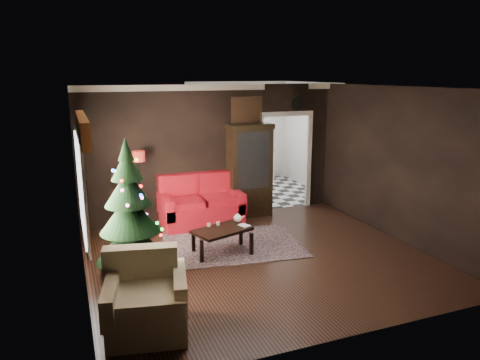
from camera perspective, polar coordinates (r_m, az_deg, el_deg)
name	(u,v)px	position (r m, az deg, el deg)	size (l,w,h in m)	color
floor	(259,258)	(7.67, 2.47, -9.85)	(5.50, 5.50, 0.00)	black
ceiling	(261,88)	(7.05, 2.70, 11.55)	(5.50, 5.50, 0.00)	white
wall_back	(213,152)	(9.53, -3.49, 3.53)	(5.50, 5.50, 0.00)	black
wall_front	(352,224)	(5.13, 13.93, -5.45)	(5.50, 5.50, 0.00)	black
wall_left	(79,193)	(6.65, -19.68, -1.54)	(5.50, 5.50, 0.00)	black
wall_right	(399,165)	(8.69, 19.42, 1.84)	(5.50, 5.50, 0.00)	black
doorway	(285,163)	(10.23, 5.65, 2.17)	(1.10, 0.10, 2.10)	silver
left_window	(81,186)	(6.83, -19.44, -0.71)	(0.05, 1.60, 1.40)	white
valance	(82,128)	(6.69, -19.29, 6.18)	(0.12, 2.10, 0.35)	#A25928
kitchen_floor	(258,192)	(11.79, 2.26, -1.51)	(3.00, 3.00, 0.00)	silver
kitchen_window	(238,121)	(12.81, -0.27, 7.42)	(0.70, 0.06, 0.70)	white
rug	(232,245)	(8.21, -0.96, -8.19)	(2.40, 1.74, 0.01)	#3F2D3B
loveseat	(201,201)	(9.20, -4.93, -2.61)	(1.70, 0.90, 1.00)	#970208
curio_cabinet	(250,172)	(9.66, 1.21, 0.96)	(0.90, 0.45, 1.90)	black
floor_lamp	(140,190)	(8.90, -12.47, -1.21)	(0.26, 0.26, 1.52)	black
christmas_tree	(129,210)	(6.88, -13.82, -3.67)	(1.06, 1.06, 2.02)	black
armchair	(147,296)	(5.60, -11.72, -14.13)	(0.96, 0.96, 0.98)	tan
coffee_table	(222,241)	(7.79, -2.28, -7.68)	(0.96, 0.57, 0.43)	#342411
teapot	(238,218)	(8.01, -0.31, -4.84)	(0.16, 0.16, 0.16)	white
cup_a	(209,225)	(7.84, -3.97, -5.67)	(0.07, 0.07, 0.06)	#EDE7C9
cup_b	(218,223)	(7.90, -2.79, -5.50)	(0.07, 0.07, 0.06)	silver
book	(241,221)	(7.77, 0.15, -5.25)	(0.14, 0.01, 0.20)	#967B52
wall_clock	(297,103)	(10.13, 7.23, 9.62)	(0.32, 0.32, 0.06)	white
painting	(246,111)	(9.63, 0.82, 8.76)	(0.62, 0.05, 0.52)	#BB7C49
kitchen_counter	(241,166)	(12.77, 0.14, 1.72)	(1.80, 0.60, 0.90)	white
kitchen_table	(252,181)	(11.32, 1.48, -0.18)	(0.70, 0.70, 0.75)	#54381A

